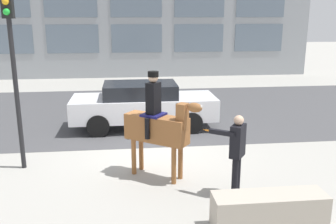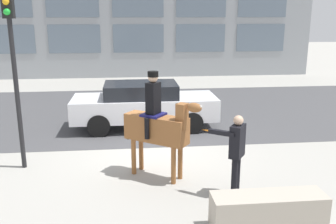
# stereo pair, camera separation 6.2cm
# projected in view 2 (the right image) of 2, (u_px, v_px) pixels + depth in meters

# --- Properties ---
(ground_plane) EXTENTS (80.00, 80.00, 0.00)m
(ground_plane) POSITION_uv_depth(u_px,v_px,m) (154.00, 154.00, 10.08)
(ground_plane) COLOR #9E9B93
(road_surface) EXTENTS (20.90, 8.50, 0.01)m
(road_surface) POSITION_uv_depth(u_px,v_px,m) (146.00, 111.00, 14.65)
(road_surface) COLOR #444447
(road_surface) RESTS_ON ground_plane
(mounted_horse_lead) EXTENTS (1.69, 1.36, 2.45)m
(mounted_horse_lead) POSITION_uv_depth(u_px,v_px,m) (158.00, 125.00, 8.40)
(mounted_horse_lead) COLOR brown
(mounted_horse_lead) RESTS_ON ground_plane
(pedestrian_bystander) EXTENTS (0.90, 0.50, 1.71)m
(pedestrian_bystander) POSITION_uv_depth(u_px,v_px,m) (236.00, 149.00, 7.60)
(pedestrian_bystander) COLOR black
(pedestrian_bystander) RESTS_ON ground_plane
(street_car_near_lane) EXTENTS (4.67, 1.80, 1.50)m
(street_car_near_lane) POSITION_uv_depth(u_px,v_px,m) (144.00, 104.00, 12.26)
(street_car_near_lane) COLOR silver
(street_car_near_lane) RESTS_ON ground_plane
(traffic_light) EXTENTS (0.24, 0.29, 4.29)m
(traffic_light) POSITION_uv_depth(u_px,v_px,m) (12.00, 51.00, 8.50)
(traffic_light) COLOR black
(traffic_light) RESTS_ON ground_plane
(planter_ledge) EXTENTS (2.00, 0.56, 0.63)m
(planter_ledge) POSITION_uv_depth(u_px,v_px,m) (268.00, 211.00, 6.54)
(planter_ledge) COLOR #ADA393
(planter_ledge) RESTS_ON ground_plane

